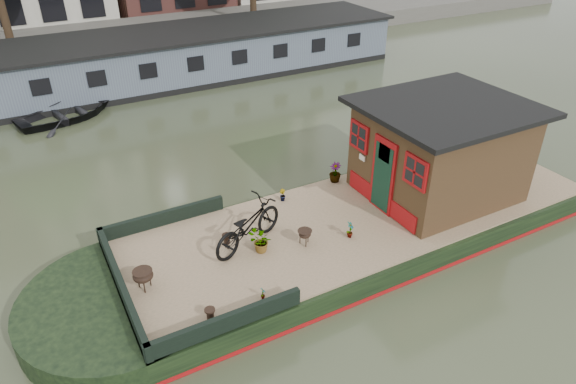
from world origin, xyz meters
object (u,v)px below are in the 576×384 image
brazier_rear (144,280)px  brazier_front (305,237)px  potted_plant_a (350,230)px  dinghy (65,110)px  cabin (440,149)px  bicycle (248,225)px

brazier_rear → brazier_front: bearing=-4.1°
potted_plant_a → brazier_rear: 4.60m
brazier_rear → dinghy: bearing=89.5°
cabin → dinghy: cabin is taller
potted_plant_a → brazier_rear: bearing=173.4°
cabin → bicycle: (-5.25, 0.22, -0.70)m
potted_plant_a → dinghy: potted_plant_a is taller
bicycle → potted_plant_a: bearing=-134.4°
dinghy → brazier_front: bearing=-178.6°
brazier_front → bicycle: bearing=152.4°
brazier_front → brazier_rear: (-3.54, 0.26, 0.04)m
cabin → potted_plant_a: bearing=-168.4°
brazier_front → dinghy: bearing=106.3°
potted_plant_a → brazier_front: bearing=165.2°
cabin → bicycle: 5.30m
cabin → brazier_rear: cabin is taller
cabin → dinghy: 13.82m
dinghy → cabin: bearing=-161.3°
bicycle → potted_plant_a: bicycle is taller
cabin → potted_plant_a: 3.33m
potted_plant_a → brazier_front: (-1.03, 0.27, -0.03)m
cabin → brazier_rear: 7.75m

